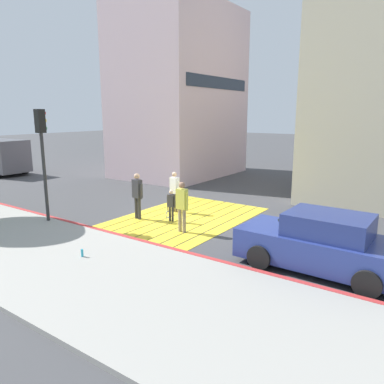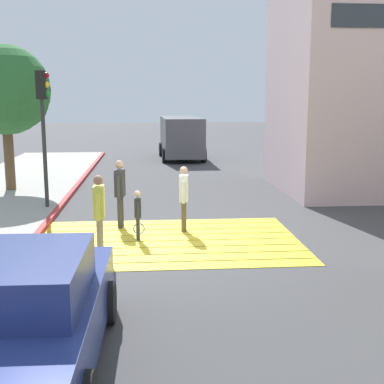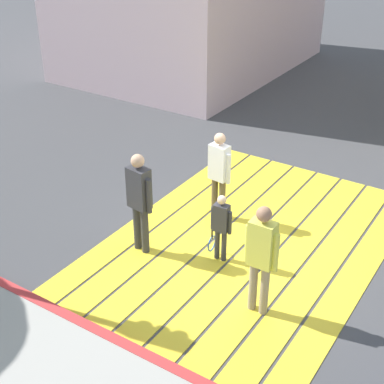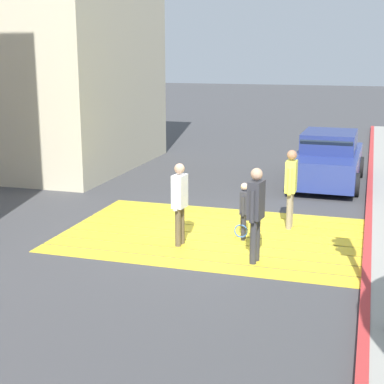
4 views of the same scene
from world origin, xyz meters
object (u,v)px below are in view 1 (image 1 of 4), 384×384
object	(u,v)px
pedestrian_adult_side	(137,193)
pedestrian_child_with_racket	(171,204)
water_bottle	(82,253)
pedestrian_adult_lead	(174,189)
pedestrian_adult_trailing	(182,203)
traffic_light_corner	(42,143)
car_parked_near_curb	(322,244)

from	to	relation	value
pedestrian_adult_side	pedestrian_child_with_racket	bearing A→B (deg)	-68.89
water_bottle	pedestrian_child_with_racket	world-z (taller)	pedestrian_child_with_racket
pedestrian_adult_lead	pedestrian_adult_trailing	xyz separation A→B (m)	(-1.99, -1.86, 0.04)
traffic_light_corner	water_bottle	bearing A→B (deg)	-112.36
car_parked_near_curb	pedestrian_adult_trailing	distance (m)	4.95
pedestrian_adult_lead	pedestrian_child_with_racket	bearing A→B (deg)	-148.20
car_parked_near_curb	pedestrian_child_with_racket	xyz separation A→B (m)	(1.28, 6.05, -0.04)
car_parked_near_curb	pedestrian_adult_lead	distance (m)	7.22
pedestrian_adult_lead	pedestrian_adult_trailing	distance (m)	2.73
car_parked_near_curb	pedestrian_adult_side	size ratio (longest dim) A/B	2.37
car_parked_near_curb	pedestrian_adult_lead	bearing A→B (deg)	70.10
traffic_light_corner	pedestrian_adult_lead	distance (m)	5.38
pedestrian_adult_lead	pedestrian_adult_trailing	world-z (taller)	pedestrian_adult_trailing
traffic_light_corner	water_bottle	world-z (taller)	traffic_light_corner
car_parked_near_curb	pedestrian_adult_trailing	xyz separation A→B (m)	(0.46, 4.92, 0.31)
pedestrian_adult_side	pedestrian_adult_trailing	bearing A→B (deg)	-97.70
pedestrian_adult_lead	pedestrian_child_with_racket	xyz separation A→B (m)	(-1.18, -0.73, -0.31)
car_parked_near_curb	water_bottle	size ratio (longest dim) A/B	19.70
pedestrian_adult_trailing	pedestrian_child_with_racket	xyz separation A→B (m)	(0.82, 1.13, -0.35)
water_bottle	pedestrian_adult_side	size ratio (longest dim) A/B	0.12
pedestrian_adult_trailing	pedestrian_adult_side	distance (m)	2.42
traffic_light_corner	pedestrian_adult_lead	size ratio (longest dim) A/B	2.47
pedestrian_adult_side	water_bottle	bearing A→B (deg)	-158.23
traffic_light_corner	pedestrian_child_with_racket	bearing A→B (deg)	-51.91
traffic_light_corner	car_parked_near_curb	bearing A→B (deg)	-80.76
water_bottle	pedestrian_child_with_racket	xyz separation A→B (m)	(4.49, 0.32, 0.46)
pedestrian_adult_lead	traffic_light_corner	bearing A→B (deg)	144.14
water_bottle	pedestrian_adult_lead	distance (m)	5.81
traffic_light_corner	pedestrian_child_with_racket	world-z (taller)	traffic_light_corner
pedestrian_adult_trailing	pedestrian_adult_side	xyz separation A→B (m)	(0.32, 2.40, 0.02)
car_parked_near_curb	pedestrian_adult_trailing	world-z (taller)	pedestrian_adult_trailing
traffic_light_corner	water_bottle	distance (m)	5.13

